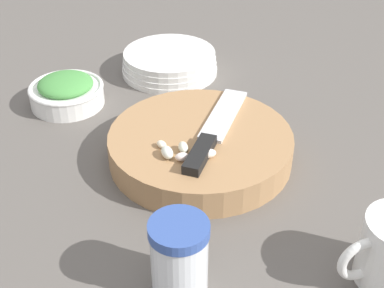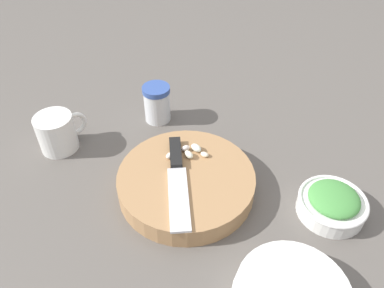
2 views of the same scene
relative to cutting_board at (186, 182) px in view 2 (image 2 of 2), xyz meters
The scene contains 7 objects.
ground_plane 0.08m from the cutting_board, 117.88° to the left, with size 5.00×5.00×0.00m, color #56514C.
cutting_board is the anchor object (origin of this frame).
chef_knife 0.03m from the cutting_board, 121.85° to the right, with size 0.18×0.17×0.01m.
garlic_cloves 0.06m from the cutting_board, 128.41° to the left, with size 0.06×0.07×0.01m.
herb_bowl 0.26m from the cutting_board, 31.87° to the left, with size 0.12×0.12×0.05m.
spice_jar 0.23m from the cutting_board, 150.81° to the left, with size 0.06×0.06×0.09m.
coffee_mug 0.29m from the cutting_board, 160.88° to the right, with size 0.08×0.11×0.08m.
Camera 2 is at (0.37, -0.40, 0.53)m, focal length 35.00 mm.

